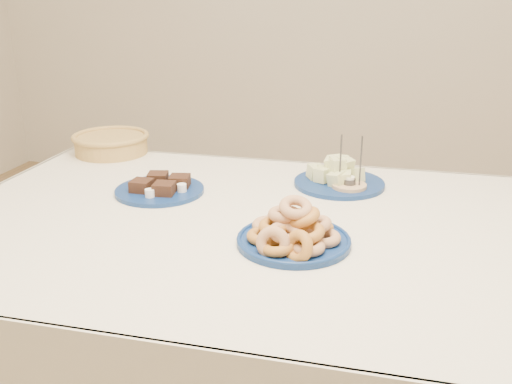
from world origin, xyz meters
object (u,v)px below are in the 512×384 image
brownie_plate (160,188)px  candle_holder (349,186)px  melon_plate (337,177)px  dining_table (261,259)px  wicker_basket (111,143)px  donut_platter (293,233)px

brownie_plate → candle_holder: size_ratio=1.56×
melon_plate → candle_holder: (0.04, -0.05, -0.01)m
brownie_plate → candle_holder: 0.56m
brownie_plate → dining_table: bearing=-23.4°
wicker_basket → candle_holder: 0.90m
donut_platter → candle_holder: (0.09, 0.41, -0.01)m
donut_platter → candle_holder: candle_holder is taller
donut_platter → candle_holder: size_ratio=1.87×
dining_table → donut_platter: donut_platter is taller
wicker_basket → candle_holder: bearing=-13.5°
brownie_plate → wicker_basket: wicker_basket is taller
wicker_basket → melon_plate: bearing=-11.0°
dining_table → candle_holder: candle_holder is taller
donut_platter → wicker_basket: size_ratio=0.89×
dining_table → melon_plate: 0.39m
dining_table → brownie_plate: size_ratio=6.43×
donut_platter → wicker_basket: bearing=141.8°
donut_platter → brownie_plate: 0.52m
melon_plate → brownie_plate: size_ratio=1.33×
dining_table → donut_platter: bearing=-48.0°
brownie_plate → melon_plate: bearing=20.7°
melon_plate → wicker_basket: 0.85m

